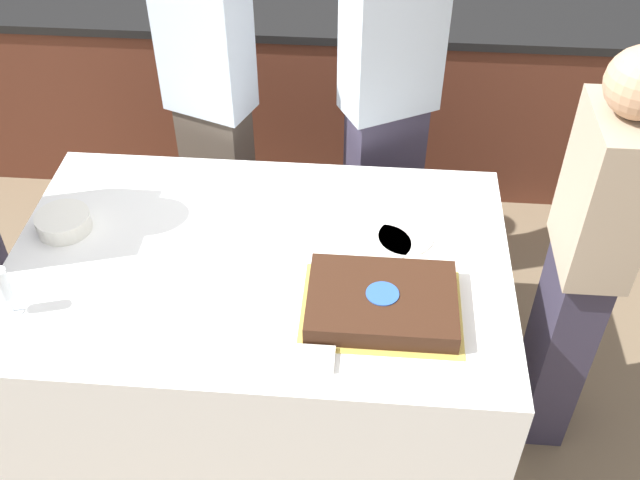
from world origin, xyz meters
The scene contains 12 objects.
ground_plane centered at (0.00, 0.00, 0.00)m, with size 14.00×14.00×0.00m, color #7A664C.
back_counter centered at (0.00, 1.64, 0.46)m, with size 4.40×0.58×0.92m.
dining_table centered at (0.00, 0.00, 0.39)m, with size 1.71×1.12×0.78m.
cake centered at (0.42, -0.20, 0.81)m, with size 0.51×0.38×0.08m.
plate_stack centered at (-0.71, 0.10, 0.81)m, with size 0.19×0.19×0.06m.
wine_glass centered at (-0.74, -0.31, 0.89)m, with size 0.07×0.07×0.18m.
side_plate_near_cake centered at (0.42, 0.11, 0.78)m, with size 0.19×0.19×0.00m.
side_plate_right_edge centered at (0.50, 0.15, 0.78)m, with size 0.19×0.19×0.00m.
utensil_pile centered at (0.22, -0.43, 0.79)m, with size 0.14×0.09×0.02m.
person_cutting_cake centered at (0.42, 0.78, 0.91)m, with size 0.42×0.35×1.74m.
person_seated_right centered at (1.08, 0.00, 0.84)m, with size 0.20×0.33×1.60m.
person_standing_back centered at (-0.30, 0.78, 0.88)m, with size 0.39×0.31×1.66m.
Camera 1 is at (0.36, -1.83, 2.52)m, focal length 42.00 mm.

